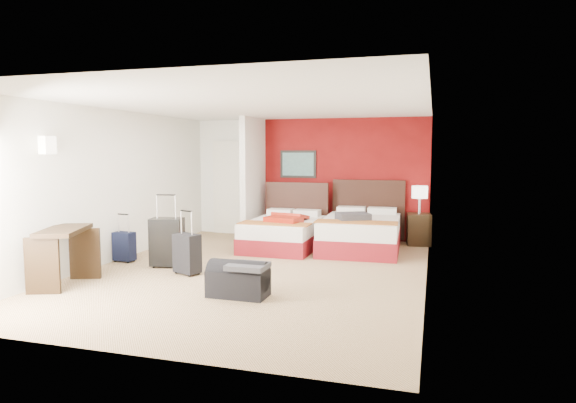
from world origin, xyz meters
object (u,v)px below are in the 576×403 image
at_px(table_lamp, 420,200).
at_px(desk, 65,257).
at_px(nightstand, 419,229).
at_px(duffel_bag, 238,282).
at_px(bed_left, 283,234).
at_px(bed_right, 361,234).
at_px(suitcase_charcoal, 187,255).
at_px(suitcase_black, 167,243).
at_px(suitcase_navy, 124,248).
at_px(red_suitcase_open, 287,218).

distance_m(table_lamp, desk, 6.34).
bearing_deg(table_lamp, nightstand, 0.00).
bearing_deg(table_lamp, duffel_bag, -116.03).
height_order(bed_left, table_lamp, table_lamp).
bearing_deg(nightstand, bed_right, -147.15).
height_order(nightstand, suitcase_charcoal, nightstand).
bearing_deg(suitcase_black, duffel_bag, -46.08).
distance_m(bed_left, suitcase_charcoal, 2.43).
height_order(bed_right, desk, desk).
bearing_deg(bed_right, duffel_bag, -109.45).
distance_m(bed_right, suitcase_black, 3.51).
height_order(bed_right, suitcase_black, suitcase_black).
xyz_separation_m(nightstand, suitcase_navy, (-4.61, -2.93, -0.07)).
distance_m(nightstand, suitcase_navy, 5.47).
bearing_deg(suitcase_charcoal, suitcase_navy, -176.83).
height_order(bed_left, suitcase_charcoal, suitcase_charcoal).
relative_size(suitcase_navy, duffel_bag, 0.63).
bearing_deg(bed_right, nightstand, 38.20).
relative_size(table_lamp, duffel_bag, 0.73).
xyz_separation_m(bed_right, suitcase_black, (-2.74, -2.19, 0.07)).
distance_m(bed_left, duffel_bag, 3.16).
relative_size(bed_right, suitcase_black, 2.66).
bearing_deg(suitcase_charcoal, desk, -118.94).
bearing_deg(bed_right, table_lamp, 38.20).
height_order(red_suitcase_open, suitcase_navy, red_suitcase_open).
height_order(nightstand, duffel_bag, nightstand).
height_order(red_suitcase_open, suitcase_black, suitcase_black).
height_order(red_suitcase_open, desk, desk).
relative_size(suitcase_charcoal, desk, 0.60).
distance_m(red_suitcase_open, suitcase_navy, 2.89).
bearing_deg(suitcase_charcoal, duffel_bag, -14.71).
bearing_deg(table_lamp, bed_right, -139.72).
bearing_deg(nightstand, desk, -142.77).
relative_size(duffel_bag, desk, 0.78).
xyz_separation_m(bed_right, nightstand, (1.01, 0.86, 0.01)).
height_order(table_lamp, suitcase_black, table_lamp).
relative_size(bed_left, nightstand, 2.92).
xyz_separation_m(red_suitcase_open, duffel_bag, (0.26, -3.04, -0.40)).
xyz_separation_m(bed_left, red_suitcase_open, (0.10, -0.10, 0.32)).
relative_size(bed_right, suitcase_navy, 4.26).
distance_m(bed_right, suitcase_navy, 4.16).
xyz_separation_m(table_lamp, desk, (-4.49, -4.44, -0.49)).
xyz_separation_m(bed_left, duffel_bag, (0.36, -3.14, -0.08)).
bearing_deg(table_lamp, suitcase_charcoal, -133.57).
bearing_deg(suitcase_charcoal, bed_left, 92.31).
relative_size(bed_left, desk, 1.89).
height_order(suitcase_black, suitcase_charcoal, suitcase_black).
bearing_deg(desk, suitcase_black, 41.68).
distance_m(red_suitcase_open, duffel_bag, 3.08).
relative_size(suitcase_black, desk, 0.78).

